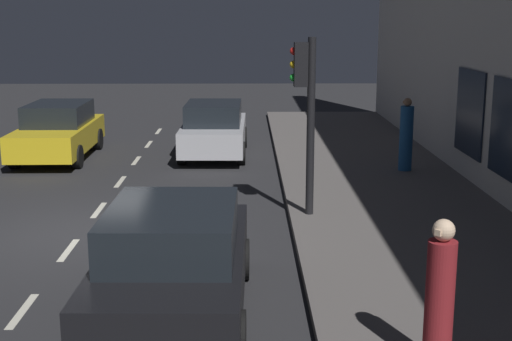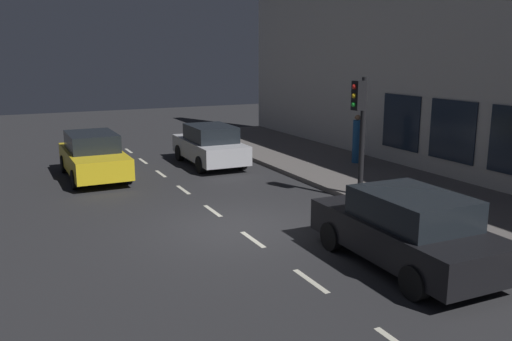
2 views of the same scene
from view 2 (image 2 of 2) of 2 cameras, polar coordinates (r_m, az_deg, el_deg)
The scene contains 9 objects.
ground_plane at distance 13.52m, azimuth -2.19°, elevation -6.11°, with size 60.00×60.00×0.00m, color #28282B.
sidewalk at distance 16.89m, azimuth 17.64°, elevation -2.64°, with size 4.50×32.00×0.15m.
building_facade at distance 18.22m, azimuth 24.48°, elevation 11.27°, with size 0.65×32.00×8.56m.
lane_centre_line at distance 12.66m, azimuth -0.35°, elevation -7.39°, with size 0.12×27.20×0.01m.
traffic_light at distance 15.75m, azimuth 11.08°, elevation 5.58°, with size 0.50×0.32×3.49m.
parked_car_0 at distance 11.34m, azimuth 15.82°, elevation -6.06°, with size 2.05×4.39×1.58m.
parked_car_1 at distance 19.51m, azimuth -17.04°, elevation 1.54°, with size 1.92×4.49×1.58m.
parked_car_2 at distance 20.88m, azimuth -4.97°, elevation 2.72°, with size 1.92×4.27×1.58m.
pedestrian_0 at distance 20.87m, azimuth 10.75°, elevation 3.18°, with size 0.43×0.43×1.86m.
Camera 2 is at (-5.12, -11.75, 4.30)m, focal length 37.35 mm.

